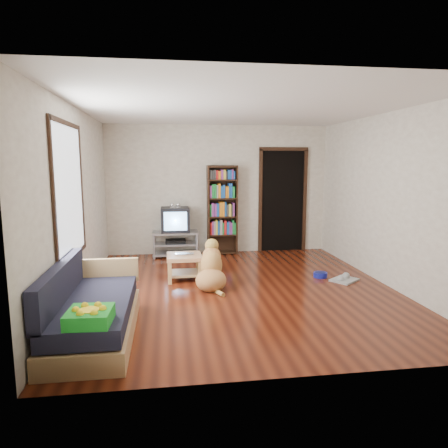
{
  "coord_description": "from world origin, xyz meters",
  "views": [
    {
      "loc": [
        -1.03,
        -5.61,
        1.85
      ],
      "look_at": [
        -0.17,
        0.51,
        0.9
      ],
      "focal_mm": 32.0,
      "sensor_mm": 36.0,
      "label": 1
    }
  ],
  "objects": [
    {
      "name": "wall_right",
      "position": [
        2.25,
        0.0,
        1.3
      ],
      "size": [
        0.0,
        5.0,
        5.0
      ],
      "primitive_type": "plane",
      "rotation": [
        1.57,
        0.0,
        -1.57
      ],
      "color": "silver",
      "rests_on": "ground"
    },
    {
      "name": "dog",
      "position": [
        -0.41,
        0.15,
        0.27
      ],
      "size": [
        0.53,
        0.9,
        0.73
      ],
      "color": "#C5804C",
      "rests_on": "ground"
    },
    {
      "name": "green_cushion",
      "position": [
        -1.75,
        -2.07,
        0.48
      ],
      "size": [
        0.41,
        0.41,
        0.13
      ],
      "primitive_type": "cube",
      "rotation": [
        0.0,
        0.0,
        -0.06
      ],
      "color": "green",
      "rests_on": "sofa"
    },
    {
      "name": "wall_front",
      "position": [
        0.0,
        -2.5,
        1.3
      ],
      "size": [
        4.5,
        0.0,
        4.5
      ],
      "primitive_type": "plane",
      "rotation": [
        -1.57,
        0.0,
        0.0
      ],
      "color": "silver",
      "rests_on": "ground"
    },
    {
      "name": "grey_rag",
      "position": [
        1.71,
        0.17,
        0.01
      ],
      "size": [
        0.51,
        0.5,
        0.03
      ],
      "primitive_type": "cube",
      "rotation": [
        0.0,
        0.0,
        0.64
      ],
      "color": "#A4A4A4",
      "rests_on": "ground"
    },
    {
      "name": "window",
      "position": [
        -2.23,
        -0.5,
        1.5
      ],
      "size": [
        0.03,
        1.46,
        1.7
      ],
      "color": "white",
      "rests_on": "wall_left"
    },
    {
      "name": "bookshelf",
      "position": [
        0.05,
        2.34,
        1.0
      ],
      "size": [
        0.6,
        0.3,
        1.8
      ],
      "color": "black",
      "rests_on": "ground"
    },
    {
      "name": "wall_left",
      "position": [
        -2.25,
        0.0,
        1.3
      ],
      "size": [
        0.0,
        5.0,
        5.0
      ],
      "primitive_type": "plane",
      "rotation": [
        1.57,
        0.0,
        1.57
      ],
      "color": "silver",
      "rests_on": "ground"
    },
    {
      "name": "laptop",
      "position": [
        -0.79,
        0.59,
        0.41
      ],
      "size": [
        0.32,
        0.23,
        0.02
      ],
      "primitive_type": "imported",
      "rotation": [
        0.0,
        0.0,
        -0.13
      ],
      "color": "silver",
      "rests_on": "coffee_table"
    },
    {
      "name": "dog_bowl",
      "position": [
        1.41,
        0.42,
        0.04
      ],
      "size": [
        0.22,
        0.22,
        0.08
      ],
      "primitive_type": "cylinder",
      "color": "navy",
      "rests_on": "ground"
    },
    {
      "name": "doorway",
      "position": [
        1.35,
        2.48,
        1.12
      ],
      "size": [
        1.03,
        0.05,
        2.19
      ],
      "color": "black",
      "rests_on": "wall_back"
    },
    {
      "name": "tv_stand",
      "position": [
        -0.9,
        2.25,
        0.27
      ],
      "size": [
        0.9,
        0.45,
        0.5
      ],
      "color": "#99999E",
      "rests_on": "ground"
    },
    {
      "name": "crt_tv",
      "position": [
        -0.9,
        2.27,
        0.74
      ],
      "size": [
        0.55,
        0.52,
        0.58
      ],
      "color": "black",
      "rests_on": "tv_stand"
    },
    {
      "name": "coffee_table",
      "position": [
        -0.79,
        0.62,
        0.28
      ],
      "size": [
        0.55,
        0.55,
        0.4
      ],
      "color": "tan",
      "rests_on": "ground"
    },
    {
      "name": "ceiling",
      "position": [
        0.0,
        0.0,
        2.6
      ],
      "size": [
        5.0,
        5.0,
        0.0
      ],
      "primitive_type": "plane",
      "rotation": [
        3.14,
        0.0,
        0.0
      ],
      "color": "white",
      "rests_on": "ground"
    },
    {
      "name": "ground",
      "position": [
        0.0,
        0.0,
        0.0
      ],
      "size": [
        5.0,
        5.0,
        0.0
      ],
      "primitive_type": "plane",
      "color": "#58200F",
      "rests_on": "ground"
    },
    {
      "name": "sofa",
      "position": [
        -1.87,
        -1.38,
        0.26
      ],
      "size": [
        0.8,
        1.8,
        0.8
      ],
      "color": "tan",
      "rests_on": "ground"
    },
    {
      "name": "wall_back",
      "position": [
        0.0,
        2.5,
        1.3
      ],
      "size": [
        4.5,
        0.0,
        4.5
      ],
      "primitive_type": "plane",
      "rotation": [
        1.57,
        0.0,
        0.0
      ],
      "color": "silver",
      "rests_on": "ground"
    }
  ]
}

